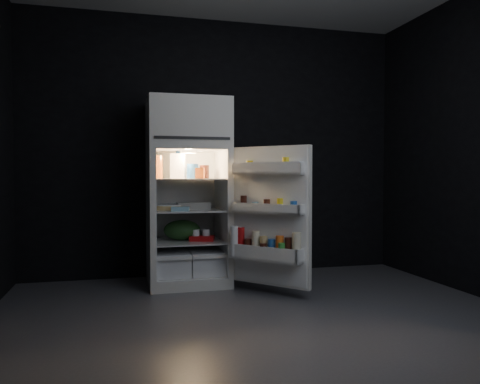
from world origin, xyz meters
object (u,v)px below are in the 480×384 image
object	(u,v)px
fridge_door	(269,219)
egg_carton	(193,206)
refrigerator	(187,186)
yogurt_tray	(202,238)
milk_jug	(178,166)

from	to	relation	value
fridge_door	egg_carton	distance (m)	0.83
refrigerator	egg_carton	size ratio (longest dim) A/B	5.58
fridge_door	yogurt_tray	distance (m)	0.77
refrigerator	yogurt_tray	world-z (taller)	refrigerator
fridge_door	milk_jug	bearing A→B (deg)	135.66
yogurt_tray	milk_jug	bearing A→B (deg)	162.66
milk_jug	egg_carton	bearing A→B (deg)	-18.31
fridge_door	milk_jug	size ratio (longest dim) A/B	5.08
refrigerator	milk_jug	bearing A→B (deg)	158.55
refrigerator	yogurt_tray	size ratio (longest dim) A/B	7.68
egg_carton	yogurt_tray	world-z (taller)	egg_carton
refrigerator	fridge_door	xyz separation A→B (m)	(0.62, -0.66, -0.28)
refrigerator	fridge_door	bearing A→B (deg)	-46.51
refrigerator	egg_carton	bearing A→B (deg)	-49.83
refrigerator	milk_jug	distance (m)	0.21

